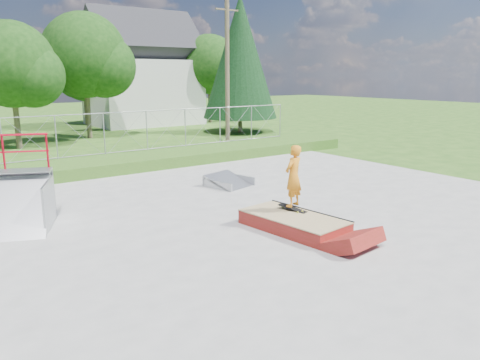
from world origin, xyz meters
The scene contains 15 objects.
ground centered at (0.00, 0.00, 0.00)m, with size 120.00×120.00×0.00m, color #285317.
concrete_pad centered at (0.00, 0.00, 0.02)m, with size 20.00×16.00×0.04m, color gray.
grass_berm centered at (0.00, 9.50, 0.25)m, with size 24.00×3.00×0.50m, color #285317.
grind_box centered at (0.67, -0.83, 0.20)m, with size 1.62×2.87×0.41m.
flat_bank_ramp centered at (2.11, 4.09, 0.20)m, with size 1.31×1.40×0.40m, color #ADB1B6, non-canonical shape.
skateboard centered at (0.97, -0.47, 0.45)m, with size 0.22×0.80×0.02m, color black.
skater centered at (0.97, -0.47, 1.26)m, with size 0.59×0.39×1.61m, color orange.
chain_link_fence centered at (0.00, 10.50, 1.40)m, with size 20.00×0.06×1.80m, color #9B9DA4, non-canonical shape.
gable_house centered at (9.00, 26.00, 3.84)m, with size 8.40×6.08×8.94m.
utility_pole centered at (7.50, 12.00, 4.00)m, with size 0.24×0.24×8.00m, color brown.
tree_left_near centered at (-1.75, 17.83, 4.24)m, with size 4.76×4.48×6.65m.
tree_center centered at (2.78, 19.81, 4.85)m, with size 5.44×5.12×7.60m.
tree_right_far centered at (14.27, 23.82, 4.54)m, with size 5.10×4.80×7.12m.
tree_back_mid centered at (5.21, 27.86, 3.63)m, with size 4.08×3.84×5.70m.
conifer_tree centered at (12.00, 17.00, 5.05)m, with size 5.04×5.04×9.10m.
Camera 1 is at (-7.09, -9.18, 3.88)m, focal length 35.00 mm.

